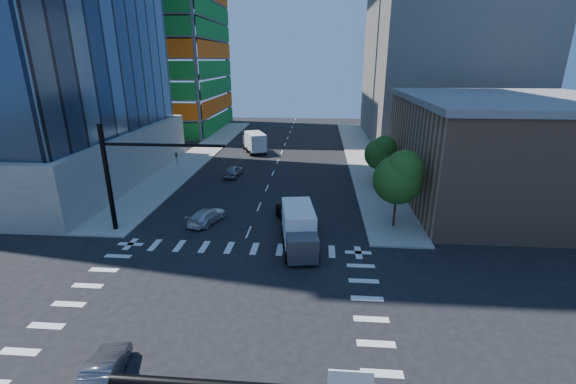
{
  "coord_description": "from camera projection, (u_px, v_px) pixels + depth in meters",
  "views": [
    {
      "loc": [
        5.73,
        -17.57,
        13.94
      ],
      "look_at": [
        3.7,
        8.0,
        5.1
      ],
      "focal_mm": 24.0,
      "sensor_mm": 36.0,
      "label": 1
    }
  ],
  "objects": [
    {
      "name": "ground",
      "position": [
        211.0,
        323.0,
        21.54
      ],
      "size": [
        160.0,
        160.0,
        0.0
      ],
      "primitive_type": "plane",
      "color": "black",
      "rests_on": "ground"
    },
    {
      "name": "road_markings",
      "position": [
        211.0,
        322.0,
        21.53
      ],
      "size": [
        20.0,
        20.0,
        0.01
      ],
      "primitive_type": "cube",
      "color": "silver",
      "rests_on": "ground"
    },
    {
      "name": "sidewalk_ne",
      "position": [
        362.0,
        156.0,
        58.27
      ],
      "size": [
        5.0,
        60.0,
        0.15
      ],
      "primitive_type": "cube",
      "color": "#9A9992",
      "rests_on": "ground"
    },
    {
      "name": "sidewalk_nw",
      "position": [
        201.0,
        153.0,
        60.14
      ],
      "size": [
        5.0,
        60.0,
        0.15
      ],
      "primitive_type": "cube",
      "color": "#9A9992",
      "rests_on": "ground"
    },
    {
      "name": "construction_building",
      "position": [
        149.0,
        1.0,
        73.92
      ],
      "size": [
        25.16,
        34.5,
        70.6
      ],
      "color": "slate",
      "rests_on": "ground"
    },
    {
      "name": "commercial_building",
      "position": [
        510.0,
        150.0,
        38.67
      ],
      "size": [
        20.5,
        22.5,
        10.6
      ],
      "color": "#9A7259",
      "rests_on": "ground"
    },
    {
      "name": "bg_building_ne",
      "position": [
        443.0,
        59.0,
        66.79
      ],
      "size": [
        24.0,
        30.0,
        28.0
      ],
      "primitive_type": "cube",
      "color": "slate",
      "rests_on": "ground"
    },
    {
      "name": "signal_mast_nw",
      "position": [
        124.0,
        169.0,
        31.33
      ],
      "size": [
        10.2,
        0.4,
        9.0
      ],
      "color": "black",
      "rests_on": "sidewalk_nw"
    },
    {
      "name": "tree_south",
      "position": [
        400.0,
        176.0,
        32.17
      ],
      "size": [
        4.16,
        4.16,
        6.82
      ],
      "color": "#382316",
      "rests_on": "sidewalk_ne"
    },
    {
      "name": "tree_north",
      "position": [
        381.0,
        152.0,
        43.68
      ],
      "size": [
        3.54,
        3.52,
        5.78
      ],
      "color": "#382316",
      "rests_on": "sidewalk_ne"
    },
    {
      "name": "car_nb_far",
      "position": [
        295.0,
        215.0,
        34.33
      ],
      "size": [
        4.24,
        6.21,
        1.58
      ],
      "primitive_type": "imported",
      "rotation": [
        0.0,
        0.0,
        0.31
      ],
      "color": "black",
      "rests_on": "ground"
    },
    {
      "name": "car_sb_near",
      "position": [
        207.0,
        216.0,
        34.58
      ],
      "size": [
        3.11,
        4.73,
        1.27
      ],
      "primitive_type": "imported",
      "rotation": [
        0.0,
        0.0,
        2.81
      ],
      "color": "white",
      "rests_on": "ground"
    },
    {
      "name": "car_sb_mid",
      "position": [
        233.0,
        171.0,
        48.31
      ],
      "size": [
        1.98,
        4.2,
        1.39
      ],
      "primitive_type": "imported",
      "rotation": [
        0.0,
        0.0,
        3.06
      ],
      "color": "gray",
      "rests_on": "ground"
    },
    {
      "name": "car_sb_cross",
      "position": [
        103.0,
        372.0,
        17.27
      ],
      "size": [
        2.01,
        4.13,
        1.31
      ],
      "primitive_type": "imported",
      "rotation": [
        0.0,
        0.0,
        3.31
      ],
      "color": "#4A494E",
      "rests_on": "ground"
    },
    {
      "name": "box_truck_near",
      "position": [
        299.0,
        233.0,
        29.49
      ],
      "size": [
        3.35,
        6.2,
        3.09
      ],
      "rotation": [
        0.0,
        0.0,
        0.15
      ],
      "color": "black",
      "rests_on": "ground"
    },
    {
      "name": "box_truck_far",
      "position": [
        254.0,
        143.0,
        61.0
      ],
      "size": [
        4.74,
        6.6,
        3.18
      ],
      "rotation": [
        0.0,
        0.0,
        3.54
      ],
      "color": "black",
      "rests_on": "ground"
    }
  ]
}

